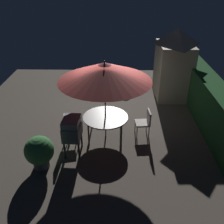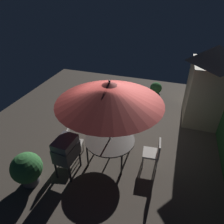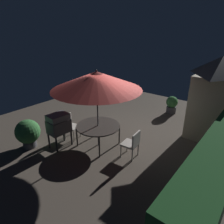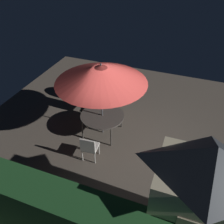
{
  "view_description": "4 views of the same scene",
  "coord_description": "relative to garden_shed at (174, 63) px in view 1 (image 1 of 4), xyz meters",
  "views": [
    {
      "loc": [
        7.92,
        0.16,
        4.89
      ],
      "look_at": [
        0.73,
        0.03,
        0.8
      ],
      "focal_mm": 39.94,
      "sensor_mm": 36.0,
      "label": 1
    },
    {
      "loc": [
        5.22,
        1.29,
        4.62
      ],
      "look_at": [
        0.08,
        -0.4,
        1.13
      ],
      "focal_mm": 31.94,
      "sensor_mm": 36.0,
      "label": 2
    },
    {
      "loc": [
        5.33,
        3.94,
        3.77
      ],
      "look_at": [
        0.28,
        -0.12,
        1.04
      ],
      "focal_mm": 31.87,
      "sensor_mm": 36.0,
      "label": 3
    },
    {
      "loc": [
        -1.7,
        5.81,
        5.68
      ],
      "look_at": [
        0.6,
        -0.17,
        0.99
      ],
      "focal_mm": 39.19,
      "sensor_mm": 36.0,
      "label": 4
    }
  ],
  "objects": [
    {
      "name": "potted_plant_by_shed",
      "position": [
        4.8,
        -4.53,
        -0.95
      ],
      "size": [
        0.82,
        0.82,
        0.99
      ],
      "color": "#4C4C51",
      "rests_on": "ground"
    },
    {
      "name": "bbq_grill",
      "position": [
        4.12,
        -3.71,
        -0.64
      ],
      "size": [
        0.73,
        0.54,
        1.2
      ],
      "color": "#47474C",
      "rests_on": "ground"
    },
    {
      "name": "ground_plane",
      "position": [
        2.28,
        -2.58,
        -1.49
      ],
      "size": [
        11.0,
        11.0,
        0.0
      ],
      "primitive_type": "plane",
      "color": "brown"
    },
    {
      "name": "garden_shed",
      "position": [
        0.0,
        0.0,
        0.0
      ],
      "size": [
        1.93,
        1.47,
        2.93
      ],
      "color": "#C6B793",
      "rests_on": "ground"
    },
    {
      "name": "chair_far_side",
      "position": [
        3.11,
        -1.45,
        -0.97
      ],
      "size": [
        0.5,
        0.51,
        0.9
      ],
      "color": "silver",
      "rests_on": "ground"
    },
    {
      "name": "potted_plant_by_grill",
      "position": [
        -1.06,
        -1.97,
        -1.05
      ],
      "size": [
        0.54,
        0.54,
        0.83
      ],
      "color": "#4C4C51",
      "rests_on": "ground"
    },
    {
      "name": "chair_near_shed",
      "position": [
        3.49,
        -3.92,
        -0.97
      ],
      "size": [
        0.55,
        0.55,
        0.9
      ],
      "color": "silver",
      "rests_on": "ground"
    },
    {
      "name": "patio_table",
      "position": [
        3.24,
        -2.76,
        -0.79
      ],
      "size": [
        1.48,
        1.48,
        0.75
      ],
      "color": "#47423D",
      "rests_on": "ground"
    },
    {
      "name": "patio_umbrella",
      "position": [
        3.24,
        -2.76,
        0.8
      ],
      "size": [
        2.85,
        2.85,
        2.64
      ],
      "color": "#4C4C51",
      "rests_on": "ground"
    },
    {
      "name": "hedge_backdrop",
      "position": [
        2.28,
        0.92,
        -0.7
      ],
      "size": [
        7.2,
        0.77,
        1.58
      ],
      "color": "#1E4C23",
      "rests_on": "ground"
    }
  ]
}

